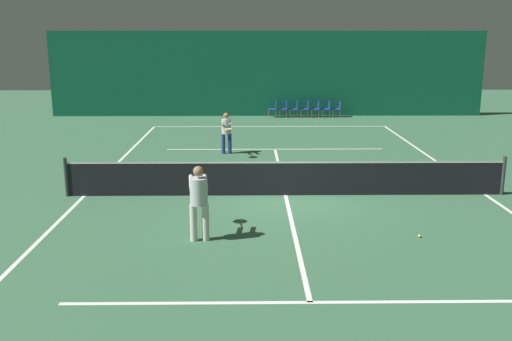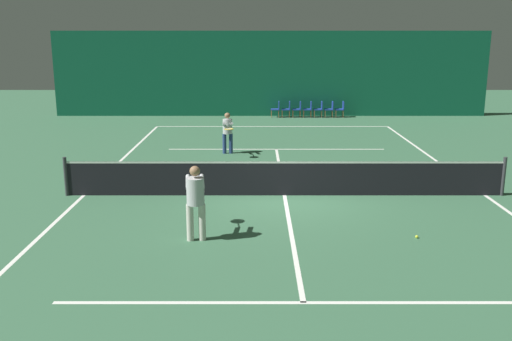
% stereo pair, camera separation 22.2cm
% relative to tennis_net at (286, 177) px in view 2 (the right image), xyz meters
% --- Properties ---
extents(ground_plane, '(60.00, 60.00, 0.00)m').
position_rel_tennis_net_xyz_m(ground_plane, '(0.00, 0.00, -0.51)').
color(ground_plane, '#386647').
extents(backdrop_curtain, '(23.00, 0.12, 4.46)m').
position_rel_tennis_net_xyz_m(backdrop_curtain, '(0.00, 15.56, 1.72)').
color(backdrop_curtain, '#0F5138').
rests_on(backdrop_curtain, ground).
extents(court_line_baseline_far, '(11.00, 0.10, 0.00)m').
position_rel_tennis_net_xyz_m(court_line_baseline_far, '(0.00, 11.90, -0.51)').
color(court_line_baseline_far, white).
rests_on(court_line_baseline_far, ground).
extents(court_line_service_far, '(8.25, 0.10, 0.00)m').
position_rel_tennis_net_xyz_m(court_line_service_far, '(0.00, 6.40, -0.51)').
color(court_line_service_far, white).
rests_on(court_line_service_far, ground).
extents(court_line_service_near, '(8.25, 0.10, 0.00)m').
position_rel_tennis_net_xyz_m(court_line_service_near, '(0.00, -6.40, -0.51)').
color(court_line_service_near, white).
rests_on(court_line_service_near, ground).
extents(court_line_sideline_left, '(0.10, 23.80, 0.00)m').
position_rel_tennis_net_xyz_m(court_line_sideline_left, '(-5.50, 0.00, -0.51)').
color(court_line_sideline_left, white).
rests_on(court_line_sideline_left, ground).
extents(court_line_sideline_right, '(0.10, 23.80, 0.00)m').
position_rel_tennis_net_xyz_m(court_line_sideline_right, '(5.50, 0.00, -0.51)').
color(court_line_sideline_right, white).
rests_on(court_line_sideline_right, ground).
extents(court_line_centre, '(0.10, 12.80, 0.00)m').
position_rel_tennis_net_xyz_m(court_line_centre, '(0.00, 0.00, -0.51)').
color(court_line_centre, white).
rests_on(court_line_centre, ground).
extents(tennis_net, '(12.00, 0.10, 1.07)m').
position_rel_tennis_net_xyz_m(tennis_net, '(0.00, 0.00, 0.00)').
color(tennis_net, black).
rests_on(tennis_net, ground).
extents(player_near, '(0.51, 1.36, 1.63)m').
position_rel_tennis_net_xyz_m(player_near, '(-2.06, -3.43, 0.44)').
color(player_near, beige).
rests_on(player_near, ground).
extents(player_far, '(0.47, 1.31, 1.51)m').
position_rel_tennis_net_xyz_m(player_far, '(-1.82, 5.59, 0.37)').
color(player_far, navy).
rests_on(player_far, ground).
extents(courtside_chair_0, '(0.44, 0.44, 0.84)m').
position_rel_tennis_net_xyz_m(courtside_chair_0, '(0.30, 15.01, -0.03)').
color(courtside_chair_0, brown).
rests_on(courtside_chair_0, ground).
extents(courtside_chair_1, '(0.44, 0.44, 0.84)m').
position_rel_tennis_net_xyz_m(courtside_chair_1, '(0.87, 15.01, -0.03)').
color(courtside_chair_1, brown).
rests_on(courtside_chair_1, ground).
extents(courtside_chair_2, '(0.44, 0.44, 0.84)m').
position_rel_tennis_net_xyz_m(courtside_chair_2, '(1.44, 15.01, -0.03)').
color(courtside_chair_2, brown).
rests_on(courtside_chair_2, ground).
extents(courtside_chair_3, '(0.44, 0.44, 0.84)m').
position_rel_tennis_net_xyz_m(courtside_chair_3, '(2.00, 15.01, -0.03)').
color(courtside_chair_3, brown).
rests_on(courtside_chair_3, ground).
extents(courtside_chair_4, '(0.44, 0.44, 0.84)m').
position_rel_tennis_net_xyz_m(courtside_chair_4, '(2.57, 15.01, -0.03)').
color(courtside_chair_4, brown).
rests_on(courtside_chair_4, ground).
extents(courtside_chair_5, '(0.44, 0.44, 0.84)m').
position_rel_tennis_net_xyz_m(courtside_chair_5, '(3.14, 15.01, -0.03)').
color(courtside_chair_5, brown).
rests_on(courtside_chair_5, ground).
extents(courtside_chair_6, '(0.44, 0.44, 0.84)m').
position_rel_tennis_net_xyz_m(courtside_chair_6, '(3.70, 15.01, -0.03)').
color(courtside_chair_6, brown).
rests_on(courtside_chair_6, ground).
extents(tennis_ball, '(0.07, 0.07, 0.07)m').
position_rel_tennis_net_xyz_m(tennis_ball, '(2.70, -3.36, -0.48)').
color(tennis_ball, '#D1DB33').
rests_on(tennis_ball, ground).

